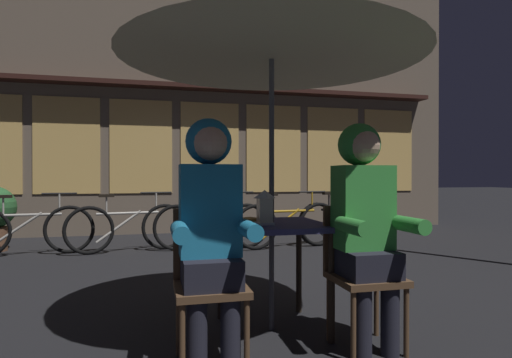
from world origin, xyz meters
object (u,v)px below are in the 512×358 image
Objects in this scene: lantern at (265,206)px; bicycle_fifth at (344,221)px; bicycle_nearest at (27,230)px; patio_umbrella at (272,32)px; cafe_table at (272,238)px; person_left_hooded at (210,215)px; bicycle_fourth at (288,224)px; chair_right at (360,267)px; bicycle_third at (212,225)px; bicycle_second at (128,227)px; book at (246,220)px; person_right_hooded at (365,211)px; chair_left at (209,275)px.

lantern is 0.14× the size of bicycle_fifth.
lantern is at bearing -55.34° from bicycle_nearest.
patio_umbrella is at bearing 50.27° from lantern.
cafe_table is 0.25m from lantern.
cafe_table is at bearing 41.57° from person_left_hooded.
lantern is (-0.07, -0.09, 0.22)m from cafe_table.
lantern is 0.14× the size of bicycle_nearest.
patio_umbrella reaches higher than bicycle_fourth.
bicycle_third is at bearing 97.35° from chair_right.
patio_umbrella is 1.38× the size of bicycle_fourth.
chair_right reaches higher than bicycle_second.
book is (0.32, 0.53, -0.09)m from person_left_hooded.
bicycle_fourth is (3.57, -0.26, 0.00)m from bicycle_nearest.
chair_right is (0.55, -0.28, -0.37)m from lantern.
cafe_table is 0.62m from chair_right.
patio_umbrella reaches higher than bicycle_second.
person_left_hooded reaches higher than bicycle_nearest.
bicycle_nearest and bicycle_fifth have the same top height.
person_right_hooded is (0.55, -0.34, -0.01)m from lantern.
bicycle_second is 0.99× the size of bicycle_fourth.
lantern is at bearing -110.81° from bicycle_fourth.
patio_umbrella is 11.55× the size of book.
chair_right is at bearing 0.00° from chair_left.
person_left_hooded is 0.84× the size of bicycle_fourth.
cafe_table is 0.44× the size of bicycle_second.
lantern is 1.16× the size of book.
bicycle_third is (0.02, 3.22, -0.29)m from cafe_table.
bicycle_nearest is at bearing 126.19° from patio_umbrella.
book is at bearing 56.01° from chair_left.
bicycle_nearest is at bearing 179.22° from bicycle_fifth.
bicycle_third is at bearing 82.12° from chair_left.
chair_right reaches higher than bicycle_fifth.
bicycle_third reaches higher than book.
book is (-0.17, -3.11, 0.41)m from bicycle_third.
bicycle_nearest is at bearing 175.81° from bicycle_fourth.
person_right_hooded is at bearing -52.18° from bicycle_nearest.
lantern is 0.27× the size of chair_left.
bicycle_second is (-0.67, 3.72, -0.50)m from person_left_hooded.
cafe_table is 4.14m from bicycle_nearest.
patio_umbrella is at bearing -53.81° from bicycle_nearest.
person_left_hooded reaches higher than cafe_table.
lantern reaches higher than bicycle_nearest.
bicycle_fourth is 3.26m from book.
bicycle_second is (1.29, -0.04, 0.00)m from bicycle_nearest.
bicycle_third is (2.46, -0.12, 0.00)m from bicycle_nearest.
cafe_table is at bearing -63.20° from book.
bicycle_nearest is (-2.44, 3.34, -0.29)m from cafe_table.
person_right_hooded is at bearing -113.85° from bicycle_fifth.
bicycle_fifth is at bearing 11.44° from bicycle_fourth.
person_left_hooded is at bearing -62.47° from bicycle_nearest.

